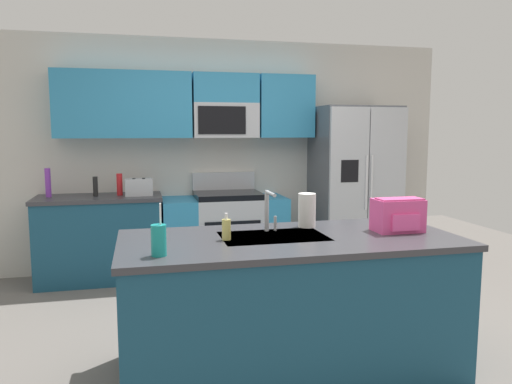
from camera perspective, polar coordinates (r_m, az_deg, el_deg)
name	(u,v)px	position (r m, az deg, el deg)	size (l,w,h in m)	color
ground_plane	(276,335)	(3.98, 2.36, -16.24)	(9.00, 9.00, 0.00)	#66605B
kitchen_wall_unit	(216,140)	(5.67, -4.72, 6.05)	(5.20, 0.43, 2.60)	beige
back_counter	(100,238)	(5.45, -17.61, -5.14)	(1.28, 0.63, 0.90)	navy
range_oven	(225,233)	(5.52, -3.66, -4.76)	(1.36, 0.61, 1.10)	#B7BABF
refrigerator	(354,187)	(5.82, 11.30, 0.55)	(0.90, 0.76, 1.85)	#4C4F54
island_counter	(290,304)	(3.31, 3.92, -12.79)	(2.17, 0.99, 0.90)	navy
toaster	(139,187)	(5.30, -13.42, 0.57)	(0.28, 0.16, 0.18)	#B7BABF
pepper_mill	(95,186)	(5.37, -18.13, 0.61)	(0.05, 0.05, 0.20)	black
bottle_red	(120,184)	(5.38, -15.54, 0.85)	(0.06, 0.06, 0.23)	red
bottle_purple	(48,183)	(5.48, -22.98, 1.01)	(0.06, 0.06, 0.30)	purple
sink_faucet	(269,207)	(3.31, 1.48, -1.78)	(0.09, 0.21, 0.28)	#B7BABF
drink_cup_teal	(159,240)	(2.74, -11.21, -5.49)	(0.08, 0.08, 0.29)	teal
soap_dispenser	(226,229)	(3.09, -3.46, -4.33)	(0.06, 0.06, 0.17)	#D8CC66
paper_towel_roll	(307,210)	(3.50, 5.92, -2.12)	(0.12, 0.12, 0.24)	white
backpack	(398,214)	(3.47, 16.15, -2.51)	(0.32, 0.22, 0.23)	#EA4C93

